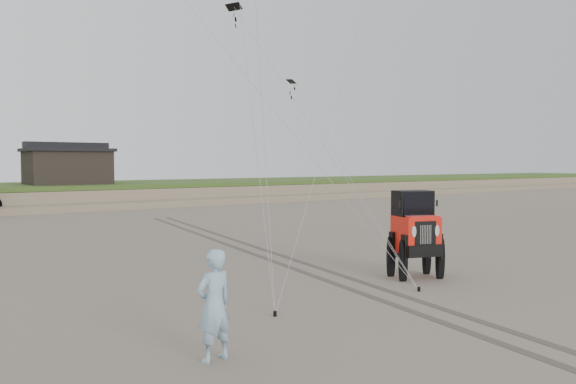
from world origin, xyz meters
The scene contains 8 objects.
ground centered at (0.00, 0.00, 0.00)m, with size 160.00×160.00×0.00m, color #6B6054.
dune_ridge centered at (0.00, 37.50, 0.82)m, with size 160.00×14.25×1.73m.
cabin centered at (2.00, 37.00, 3.24)m, with size 6.40×5.40×3.35m.
jeep centered at (3.25, 1.26, 1.04)m, with size 2.41×5.60×2.08m, color red, non-canonical shape.
man centered at (-4.96, -1.58, 0.98)m, with size 0.71×0.47×1.96m, color #82AAC9.
stake_main centered at (-2.52, 0.17, 0.06)m, with size 0.08×0.08×0.12m, color black.
stake_aux centered at (1.98, -0.03, 0.06)m, with size 0.08×0.08×0.12m, color black.
tire_tracks centered at (2.00, 8.00, 0.00)m, with size 5.22×29.74×0.01m.
Camera 1 is at (-9.42, -10.15, 3.44)m, focal length 35.00 mm.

